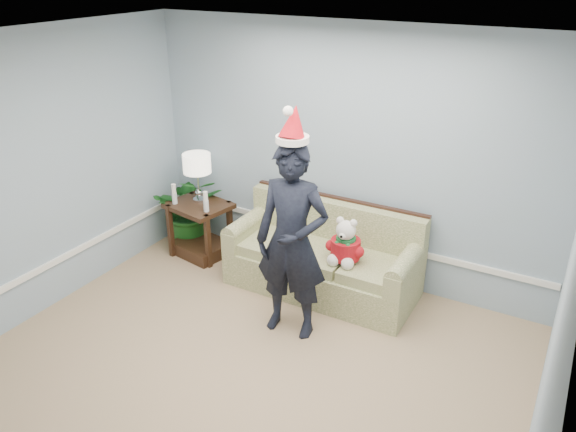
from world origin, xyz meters
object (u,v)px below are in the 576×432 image
at_px(houseplant, 191,208).
at_px(teddy_bear, 345,246).
at_px(table_lamp, 197,165).
at_px(sofa, 324,260).
at_px(side_table, 201,234).
at_px(man, 292,242).

height_order(houseplant, teddy_bear, teddy_bear).
bearing_deg(houseplant, table_lamp, -25.77).
relative_size(sofa, table_lamp, 3.45).
bearing_deg(side_table, man, -25.11).
distance_m(table_lamp, man, 1.91).
xyz_separation_m(table_lamp, man, (1.70, -0.85, -0.16)).
relative_size(table_lamp, man, 0.31).
bearing_deg(sofa, side_table, -178.31).
bearing_deg(houseplant, sofa, -4.42).
distance_m(sofa, man, 1.02).
xyz_separation_m(side_table, table_lamp, (-0.04, 0.07, 0.83)).
distance_m(sofa, side_table, 1.60).
relative_size(houseplant, teddy_bear, 1.89).
relative_size(side_table, table_lamp, 1.34).
bearing_deg(teddy_bear, houseplant, 169.02).
bearing_deg(teddy_bear, man, -113.52).
height_order(side_table, man, man).
distance_m(houseplant, man, 2.22).
xyz_separation_m(houseplant, man, (1.94, -0.97, 0.48)).
xyz_separation_m(sofa, man, (0.06, -0.82, 0.60)).
xyz_separation_m(side_table, houseplant, (-0.29, 0.19, 0.20)).
bearing_deg(side_table, teddy_bear, -4.41).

